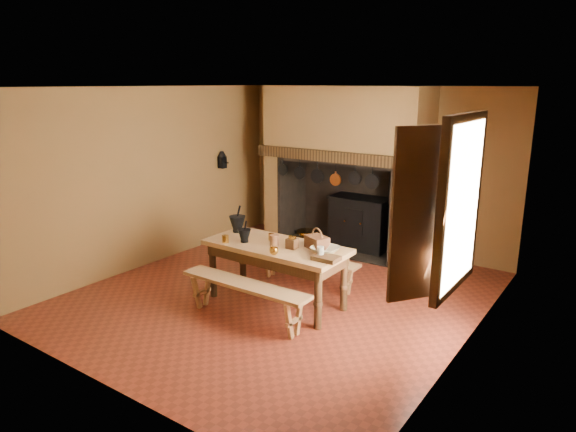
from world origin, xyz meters
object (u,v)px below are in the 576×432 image
object	(u,v)px
work_table	(276,254)
iron_range	(360,223)
bench_front	(245,292)
mixing_bowl	(325,250)
wicker_basket	(317,242)
coffee_grinder	(292,243)

from	to	relation	value
work_table	iron_range	bearing A→B (deg)	93.23
bench_front	mixing_bowl	bearing A→B (deg)	45.58
wicker_basket	iron_range	bearing A→B (deg)	127.29
coffee_grinder	wicker_basket	size ratio (longest dim) A/B	0.59
iron_range	bench_front	bearing A→B (deg)	-87.40
iron_range	mixing_bowl	distance (m)	2.79
work_table	wicker_basket	size ratio (longest dim) A/B	5.58
coffee_grinder	wicker_basket	distance (m)	0.31
bench_front	work_table	bearing A→B (deg)	90.00
iron_range	work_table	world-z (taller)	iron_range
iron_range	coffee_grinder	xyz separation A→B (m)	(0.41, -2.70, 0.41)
coffee_grinder	bench_front	bearing A→B (deg)	-115.18
work_table	wicker_basket	xyz separation A→B (m)	(0.52, 0.17, 0.22)
bench_front	mixing_bowl	distance (m)	1.11
mixing_bowl	wicker_basket	xyz separation A→B (m)	(-0.18, 0.11, 0.05)
iron_range	coffee_grinder	distance (m)	2.76
iron_range	wicker_basket	size ratio (longest dim) A/B	4.73
iron_range	work_table	size ratio (longest dim) A/B	0.85
coffee_grinder	wicker_basket	bearing A→B (deg)	31.30
coffee_grinder	mixing_bowl	world-z (taller)	coffee_grinder
work_table	coffee_grinder	xyz separation A→B (m)	(0.26, -0.01, 0.20)
work_table	mixing_bowl	world-z (taller)	mixing_bowl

